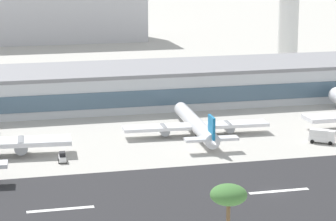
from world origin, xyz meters
TOP-DOWN VIEW (x-y plane):
  - ground_plane at (0.00, 0.00)m, footprint 1400.00×1400.00m
  - runway_strip at (0.00, 0.16)m, footprint 800.00×40.18m
  - runway_centreline_dash_3 at (-40.67, 0.16)m, footprint 12.00×1.20m
  - runway_centreline_dash_4 at (0.83, 0.16)m, footprint 12.00×1.20m
  - terminal_building at (-4.68, 84.72)m, footprint 189.30×28.77m
  - distant_hotel_block at (-32.83, 230.77)m, footprint 113.16×30.48m
  - airliner_blue_tail_gate_1 at (-2.68, 44.26)m, footprint 36.09×39.74m
  - service_box_truck_0 at (24.12, 30.79)m, footprint 6.30×5.40m
  - service_baggage_tug_1 at (-36.93, 29.97)m, footprint 2.06×3.30m
  - palm_tree_2 at (-19.97, -31.19)m, footprint 5.34×5.34m

SIDE VIEW (x-z plane):
  - ground_plane at x=0.00m, z-range 0.00..0.00m
  - runway_strip at x=0.00m, z-range 0.00..0.08m
  - runway_centreline_dash_3 at x=-40.67m, z-range 0.08..0.09m
  - runway_centreline_dash_4 at x=0.83m, z-range 0.08..0.09m
  - service_baggage_tug_1 at x=-36.93m, z-range -0.05..2.15m
  - service_box_truck_0 at x=24.12m, z-range 0.16..3.41m
  - airliner_blue_tail_gate_1 at x=-2.68m, z-range -1.51..6.78m
  - terminal_building at x=-4.68m, z-range 0.00..10.85m
  - palm_tree_2 at x=-19.97m, z-range 4.77..17.75m
  - distant_hotel_block at x=-32.83m, z-range 0.00..37.40m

